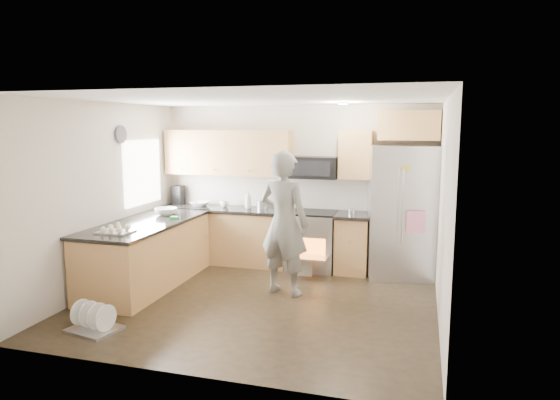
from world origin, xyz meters
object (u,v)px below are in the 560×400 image
(refrigerator, at_px, (401,212))
(dish_rack, at_px, (94,323))
(stove_range, at_px, (312,227))
(person, at_px, (284,223))

(refrigerator, bearing_deg, dish_rack, -146.23)
(refrigerator, xyz_separation_m, dish_rack, (-3.20, -3.07, -0.90))
(stove_range, distance_m, dish_rack, 3.61)
(refrigerator, relative_size, person, 1.02)
(refrigerator, distance_m, person, 1.95)
(person, bearing_deg, refrigerator, -125.62)
(stove_range, xyz_separation_m, person, (-0.12, -1.25, 0.30))
(stove_range, distance_m, person, 1.29)
(dish_rack, bearing_deg, person, 46.55)
(refrigerator, relative_size, dish_rack, 3.26)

